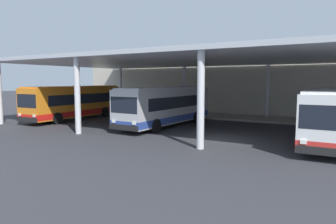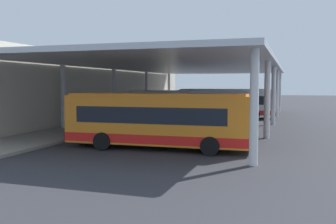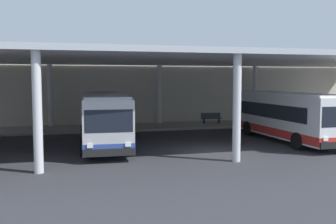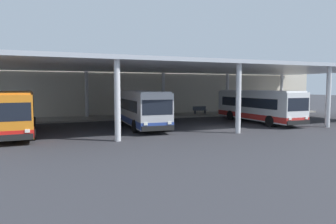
{
  "view_description": "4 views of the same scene",
  "coord_description": "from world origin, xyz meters",
  "views": [
    {
      "loc": [
        6.63,
        -17.26,
        3.66
      ],
      "look_at": [
        -4.68,
        2.02,
        1.36
      ],
      "focal_mm": 32.32,
      "sensor_mm": 36.0,
      "label": 1
    },
    {
      "loc": [
        -35.82,
        -4.09,
        3.67
      ],
      "look_at": [
        -7.23,
        5.24,
        1.48
      ],
      "focal_mm": 40.59,
      "sensor_mm": 36.0,
      "label": 2
    },
    {
      "loc": [
        -8.12,
        -19.93,
        4.04
      ],
      "look_at": [
        -1.85,
        3.63,
        1.98
      ],
      "focal_mm": 41.69,
      "sensor_mm": 36.0,
      "label": 3
    },
    {
      "loc": [
        -13.51,
        -22.02,
        3.53
      ],
      "look_at": [
        -3.61,
        2.83,
        1.32
      ],
      "focal_mm": 32.75,
      "sensor_mm": 36.0,
      "label": 4
    }
  ],
  "objects": [
    {
      "name": "station_building_facade",
      "position": [
        0.0,
        15.0,
        3.27
      ],
      "size": [
        48.0,
        1.6,
        6.54
      ],
      "primitive_type": "cube",
      "color": "beige",
      "rests_on": "ground"
    },
    {
      "name": "bus_second_bay",
      "position": [
        -5.88,
        3.78,
        1.66
      ],
      "size": [
        3.03,
        10.63,
        3.17
      ],
      "color": "#B7B7BC",
      "rests_on": "ground"
    },
    {
      "name": "platform_kerb",
      "position": [
        0.0,
        11.75,
        0.09
      ],
      "size": [
        42.0,
        4.5,
        0.18
      ],
      "primitive_type": "cube",
      "color": "gray",
      "rests_on": "ground"
    },
    {
      "name": "canopy_shelter",
      "position": [
        0.0,
        5.5,
        5.29
      ],
      "size": [
        40.0,
        17.0,
        5.55
      ],
      "color": "silver",
      "rests_on": "ground"
    },
    {
      "name": "ground_plane",
      "position": [
        0.0,
        0.0,
        0.0
      ],
      "size": [
        200.0,
        200.0,
        0.0
      ],
      "primitive_type": "plane",
      "color": "#333338"
    },
    {
      "name": "bench_waiting",
      "position": [
        4.24,
        11.82,
        0.66
      ],
      "size": [
        1.8,
        0.45,
        0.92
      ],
      "color": "#383D47",
      "rests_on": "platform_kerb"
    },
    {
      "name": "trash_bin",
      "position": [
        7.6,
        11.83,
        0.68
      ],
      "size": [
        0.52,
        0.52,
        0.98
      ],
      "color": "#33383D",
      "rests_on": "platform_kerb"
    },
    {
      "name": "bus_nearest_bay",
      "position": [
        -15.68,
        3.11,
        1.66
      ],
      "size": [
        2.95,
        10.6,
        3.17
      ],
      "color": "orange",
      "rests_on": "ground"
    },
    {
      "name": "bus_middle_bay",
      "position": [
        5.93,
        2.78,
        1.66
      ],
      "size": [
        2.84,
        10.57,
        3.17
      ],
      "color": "white",
      "rests_on": "ground"
    }
  ]
}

